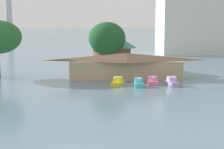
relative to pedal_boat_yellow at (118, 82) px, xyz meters
name	(u,v)px	position (x,y,z in m)	size (l,w,h in m)	color
pedal_boat_yellow	(118,82)	(0.00, 0.00, 0.00)	(2.33, 2.98, 1.51)	yellow
pedal_boat_cyan	(139,83)	(3.31, -1.38, 0.01)	(1.39, 2.35, 1.60)	#4CB7CC
pedal_boat_pink	(153,81)	(5.83, 0.63, 0.00)	(1.83, 2.69, 1.50)	pink
pedal_boat_lavender	(172,82)	(8.78, -0.62, 0.05)	(2.02, 2.94, 1.71)	#B299D8
boathouse	(126,65)	(1.75, 7.11, 1.90)	(21.59, 6.25, 4.64)	tan
green_roof_pavilion	(112,47)	(-0.37, 22.58, 4.08)	(10.95, 10.95, 8.90)	brown
shoreline_tree_mid	(107,38)	(-1.50, 18.38, 6.31)	(7.87, 7.87, 10.31)	brown
background_building_block	(199,24)	(29.99, 61.37, 9.23)	(27.20, 19.40, 19.49)	silver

